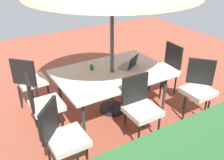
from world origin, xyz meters
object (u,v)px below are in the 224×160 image
object	(u,v)px
chair_northwest	(199,86)
chair_west	(166,67)
chair_northeast	(62,135)
cup	(92,67)
chair_east	(42,103)
dining_table	(112,74)
laptop	(129,64)
chair_southeast	(30,79)
chair_north	(140,105)

from	to	relation	value
chair_northwest	chair_west	bearing A→B (deg)	133.35
chair_northeast	cup	size ratio (longest dim) A/B	11.64
chair_northeast	chair_east	bearing A→B (deg)	41.74
chair_northwest	cup	size ratio (longest dim) A/B	11.64
dining_table	chair_east	distance (m)	1.22
laptop	chair_west	bearing A→B (deg)	151.56
chair_southeast	chair_northwest	xyz separation A→B (m)	(-2.33, 1.70, 0.00)
chair_north	cup	distance (m)	1.11
cup	chair_northeast	bearing A→B (deg)	48.46
chair_northeast	chair_east	world-z (taller)	same
chair_east	chair_west	xyz separation A→B (m)	(-2.45, -0.01, 0.00)
chair_northwest	cup	xyz separation A→B (m)	(1.42, -1.10, 0.25)
dining_table	chair_southeast	size ratio (longest dim) A/B	1.88
chair_east	chair_north	size ratio (longest dim) A/B	1.00
dining_table	chair_east	world-z (taller)	chair_east
chair_southeast	dining_table	bearing A→B (deg)	-169.66
chair_north	cup	size ratio (longest dim) A/B	11.64
dining_table	chair_northwest	distance (m)	1.45
chair_northwest	cup	world-z (taller)	chair_northwest
dining_table	laptop	bearing A→B (deg)	-177.99
dining_table	cup	bearing A→B (deg)	-45.42
chair_southeast	cup	size ratio (longest dim) A/B	11.64
chair_north	chair_northwest	bearing A→B (deg)	-1.59
chair_east	cup	size ratio (longest dim) A/B	11.64
chair_north	chair_west	xyz separation A→B (m)	(-1.24, -0.82, 0.00)
chair_southeast	chair_northwest	distance (m)	2.88
chair_east	chair_west	size ratio (longest dim) A/B	1.00
dining_table	chair_west	world-z (taller)	chair_west
chair_northeast	chair_west	distance (m)	2.60
chair_east	laptop	size ratio (longest dim) A/B	2.45
chair_east	chair_northeast	bearing A→B (deg)	-172.88
laptop	chair_northwest	bearing A→B (deg)	104.20
chair_east	chair_northwest	world-z (taller)	same
chair_southeast	chair_north	size ratio (longest dim) A/B	1.00
dining_table	chair_northwest	xyz separation A→B (m)	(-1.17, 0.85, -0.16)
chair_northeast	laptop	distance (m)	1.81
chair_east	chair_northwest	bearing A→B (deg)	-102.28
cup	chair_southeast	bearing A→B (deg)	-33.25
chair_east	chair_north	xyz separation A→B (m)	(-1.21, 0.81, 0.00)
chair_northeast	chair_north	size ratio (longest dim) A/B	1.00
chair_west	chair_north	bearing A→B (deg)	-53.66
chair_southeast	laptop	distance (m)	1.75
chair_north	laptop	distance (m)	0.92
chair_southeast	chair_north	bearing A→B (deg)	171.67
chair_east	chair_north	distance (m)	1.45
chair_southeast	chair_east	world-z (taller)	same
chair_northwest	chair_east	bearing A→B (deg)	-151.90
chair_southeast	laptop	bearing A→B (deg)	-162.33
chair_north	chair_east	bearing A→B (deg)	146.70
chair_southeast	cup	xyz separation A→B (m)	(-0.91, 0.60, 0.25)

